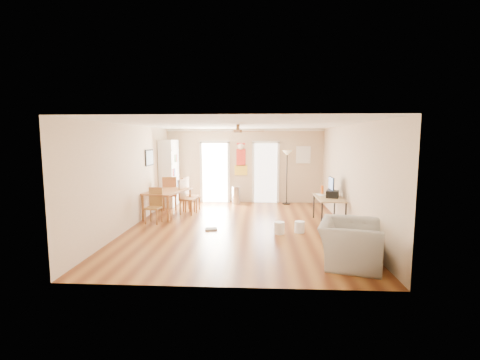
# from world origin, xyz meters

# --- Properties ---
(floor) EXTENTS (7.00, 7.00, 0.00)m
(floor) POSITION_xyz_m (0.00, 0.00, 0.00)
(floor) COLOR brown
(floor) RESTS_ON ground
(ceiling) EXTENTS (5.50, 7.00, 0.00)m
(ceiling) POSITION_xyz_m (0.00, 0.00, 2.60)
(ceiling) COLOR silver
(ceiling) RESTS_ON floor
(wall_back) EXTENTS (5.50, 0.04, 2.60)m
(wall_back) POSITION_xyz_m (0.00, 3.50, 1.30)
(wall_back) COLOR beige
(wall_back) RESTS_ON floor
(wall_front) EXTENTS (5.50, 0.04, 2.60)m
(wall_front) POSITION_xyz_m (0.00, -3.50, 1.30)
(wall_front) COLOR beige
(wall_front) RESTS_ON floor
(wall_left) EXTENTS (0.04, 7.00, 2.60)m
(wall_left) POSITION_xyz_m (-2.75, 0.00, 1.30)
(wall_left) COLOR beige
(wall_left) RESTS_ON floor
(wall_right) EXTENTS (0.04, 7.00, 2.60)m
(wall_right) POSITION_xyz_m (2.75, 0.00, 1.30)
(wall_right) COLOR beige
(wall_right) RESTS_ON floor
(crown_molding) EXTENTS (5.50, 7.00, 0.08)m
(crown_molding) POSITION_xyz_m (0.00, 0.00, 2.56)
(crown_molding) COLOR white
(crown_molding) RESTS_ON wall_back
(kitchen_doorway) EXTENTS (0.90, 0.10, 2.10)m
(kitchen_doorway) POSITION_xyz_m (-1.05, 3.48, 1.05)
(kitchen_doorway) COLOR white
(kitchen_doorway) RESTS_ON wall_back
(bathroom_doorway) EXTENTS (0.80, 0.10, 2.10)m
(bathroom_doorway) POSITION_xyz_m (0.75, 3.48, 1.05)
(bathroom_doorway) COLOR white
(bathroom_doorway) RESTS_ON wall_back
(wall_decal) EXTENTS (0.46, 0.03, 1.10)m
(wall_decal) POSITION_xyz_m (-0.13, 3.48, 1.55)
(wall_decal) COLOR red
(wall_decal) RESTS_ON wall_back
(ac_grille) EXTENTS (0.50, 0.04, 0.60)m
(ac_grille) POSITION_xyz_m (2.05, 3.47, 1.70)
(ac_grille) COLOR white
(ac_grille) RESTS_ON wall_back
(framed_poster) EXTENTS (0.04, 0.66, 0.48)m
(framed_poster) POSITION_xyz_m (-2.73, 1.40, 1.70)
(framed_poster) COLOR black
(framed_poster) RESTS_ON wall_left
(ceiling_fan) EXTENTS (1.24, 1.24, 0.20)m
(ceiling_fan) POSITION_xyz_m (0.00, -0.30, 2.43)
(ceiling_fan) COLOR #593819
(ceiling_fan) RESTS_ON ceiling
(bookshelf) EXTENTS (0.52, 1.03, 2.22)m
(bookshelf) POSITION_xyz_m (-2.51, 2.74, 1.11)
(bookshelf) COLOR white
(bookshelf) RESTS_ON floor
(dining_table) EXTENTS (1.24, 1.68, 0.75)m
(dining_table) POSITION_xyz_m (-2.15, 1.19, 0.38)
(dining_table) COLOR #9C5832
(dining_table) RESTS_ON floor
(dining_chair_right_a) EXTENTS (0.52, 0.52, 1.04)m
(dining_chair_right_a) POSITION_xyz_m (-1.60, 1.94, 0.52)
(dining_chair_right_a) COLOR olive
(dining_chair_right_a) RESTS_ON floor
(dining_chair_right_b) EXTENTS (0.51, 0.51, 1.03)m
(dining_chair_right_b) POSITION_xyz_m (-1.60, 1.47, 0.52)
(dining_chair_right_b) COLOR olive
(dining_chair_right_b) RESTS_ON floor
(dining_chair_near) EXTENTS (0.43, 0.43, 0.94)m
(dining_chair_near) POSITION_xyz_m (-2.31, 0.34, 0.47)
(dining_chair_near) COLOR olive
(dining_chair_near) RESTS_ON floor
(dining_chair_far) EXTENTS (0.55, 0.55, 1.06)m
(dining_chair_far) POSITION_xyz_m (-2.34, 2.10, 0.53)
(dining_chair_far) COLOR #A35C34
(dining_chair_far) RESTS_ON floor
(trash_can) EXTENTS (0.31, 0.31, 0.60)m
(trash_can) POSITION_xyz_m (-0.28, 3.17, 0.30)
(trash_can) COLOR #BCBCBE
(trash_can) RESTS_ON floor
(torchiere_lamp) EXTENTS (0.44, 0.44, 1.86)m
(torchiere_lamp) POSITION_xyz_m (1.47, 3.22, 0.93)
(torchiere_lamp) COLOR black
(torchiere_lamp) RESTS_ON floor
(computer_desk) EXTENTS (0.66, 1.32, 0.71)m
(computer_desk) POSITION_xyz_m (2.37, 0.54, 0.35)
(computer_desk) COLOR tan
(computer_desk) RESTS_ON floor
(imac) EXTENTS (0.20, 0.56, 0.52)m
(imac) POSITION_xyz_m (2.47, 0.77, 0.97)
(imac) COLOR black
(imac) RESTS_ON computer_desk
(keyboard) EXTENTS (0.19, 0.38, 0.01)m
(keyboard) POSITION_xyz_m (2.20, 0.89, 0.72)
(keyboard) COLOR silver
(keyboard) RESTS_ON computer_desk
(printer) EXTENTS (0.40, 0.44, 0.19)m
(printer) POSITION_xyz_m (2.45, 0.52, 0.80)
(printer) COLOR black
(printer) RESTS_ON computer_desk
(orange_bottle) EXTENTS (0.09, 0.09, 0.23)m
(orange_bottle) POSITION_xyz_m (2.30, 1.16, 0.83)
(orange_bottle) COLOR orange
(orange_bottle) RESTS_ON computer_desk
(wastebasket_a) EXTENTS (0.27, 0.27, 0.29)m
(wastebasket_a) POSITION_xyz_m (1.00, -0.52, 0.14)
(wastebasket_a) COLOR white
(wastebasket_a) RESTS_ON floor
(wastebasket_b) EXTENTS (0.31, 0.31, 0.28)m
(wastebasket_b) POSITION_xyz_m (1.50, -0.39, 0.14)
(wastebasket_b) COLOR white
(wastebasket_b) RESTS_ON floor
(floor_cloth) EXTENTS (0.33, 0.29, 0.04)m
(floor_cloth) POSITION_xyz_m (-0.67, -0.27, 0.02)
(floor_cloth) COLOR gray
(floor_cloth) RESTS_ON floor
(armchair) EXTENTS (1.34, 1.44, 0.78)m
(armchair) POSITION_xyz_m (2.15, -2.42, 0.39)
(armchair) COLOR #A1A29C
(armchair) RESTS_ON floor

